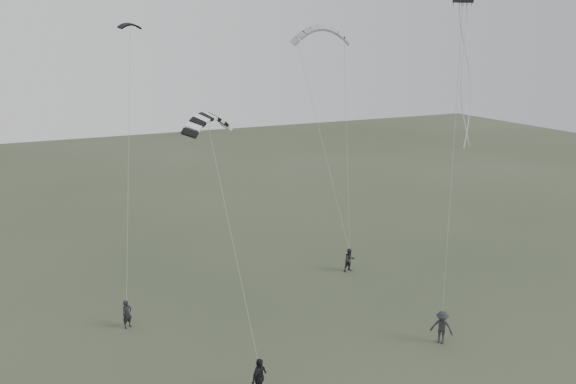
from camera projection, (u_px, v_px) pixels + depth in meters
name	position (u px, v px, depth m)	size (l,w,h in m)	color
ground	(314.00, 354.00, 26.88)	(140.00, 140.00, 0.00)	#323C28
flyer_left	(127.00, 314.00, 29.25)	(0.55, 0.36, 1.51)	black
flyer_right	(350.00, 260.00, 36.43)	(0.75, 0.58, 1.54)	black
flyer_center	(259.00, 378.00, 23.46)	(1.04, 0.43, 1.78)	black
flyer_far	(442.00, 327.00, 27.70)	(1.10, 0.63, 1.71)	#27262B
kite_dark_small	(130.00, 24.00, 32.42)	(1.38, 0.41, 0.48)	black
kite_pale_large	(321.00, 28.00, 38.66)	(4.10, 0.92, 1.67)	#999B9D
kite_striped	(208.00, 116.00, 25.71)	(2.91, 0.73, 1.15)	black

